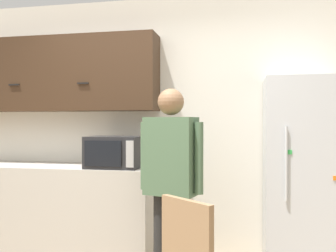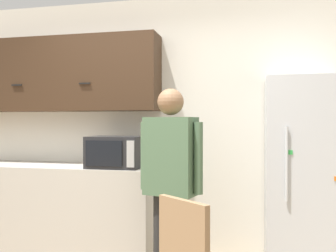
{
  "view_description": "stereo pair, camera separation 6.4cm",
  "coord_description": "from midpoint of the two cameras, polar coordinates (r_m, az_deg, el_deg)",
  "views": [
    {
      "loc": [
        0.92,
        -2.15,
        1.37
      ],
      "look_at": [
        0.28,
        0.96,
        1.34
      ],
      "focal_mm": 40.0,
      "sensor_mm": 36.0,
      "label": 1
    },
    {
      "loc": [
        0.98,
        -2.14,
        1.37
      ],
      "look_at": [
        0.28,
        0.96,
        1.34
      ],
      "focal_mm": 40.0,
      "sensor_mm": 36.0,
      "label": 2
    }
  ],
  "objects": [
    {
      "name": "refrigerator",
      "position": [
        3.64,
        19.62,
        -7.13
      ],
      "size": [
        0.71,
        0.65,
        1.77
      ],
      "color": "silver",
      "rests_on": "ground_plane"
    },
    {
      "name": "upper_cabinets",
      "position": [
        4.27,
        -17.06,
        7.48
      ],
      "size": [
        2.23,
        0.36,
        0.79
      ],
      "color": "#3D2819"
    },
    {
      "name": "back_wall",
      "position": [
        4.04,
        -2.02,
        0.27
      ],
      "size": [
        6.0,
        0.06,
        2.7
      ],
      "color": "silver",
      "rests_on": "ground_plane"
    },
    {
      "name": "counter",
      "position": [
        4.22,
        -17.95,
        -11.92
      ],
      "size": [
        2.23,
        0.62,
        0.92
      ],
      "color": "#BCB7AD",
      "rests_on": "ground_plane"
    },
    {
      "name": "person",
      "position": [
        3.09,
        -0.16,
        -6.3
      ],
      "size": [
        0.55,
        0.32,
        1.65
      ],
      "rotation": [
        0.0,
        0.0,
        -0.25
      ],
      "color": "black",
      "rests_on": "ground_plane"
    },
    {
      "name": "microwave",
      "position": [
        3.72,
        -8.69,
        -3.96
      ],
      "size": [
        0.52,
        0.38,
        0.31
      ],
      "color": "#232326",
      "rests_on": "counter"
    }
  ]
}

